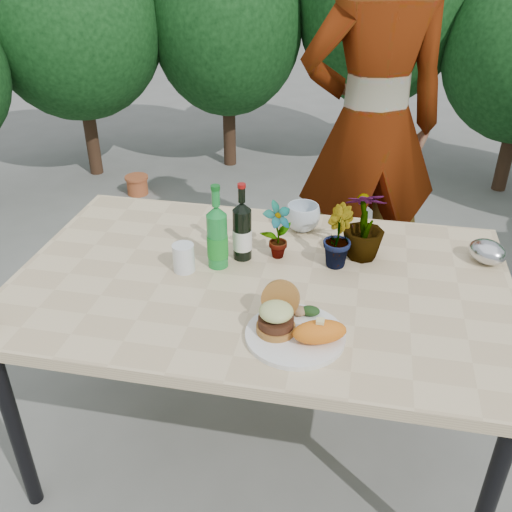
% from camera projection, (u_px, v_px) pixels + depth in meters
% --- Properties ---
extents(ground, '(80.00, 80.00, 0.00)m').
position_uv_depth(ground, '(260.00, 438.00, 2.24)').
color(ground, slate).
rests_on(ground, ground).
extents(patio_table, '(1.60, 1.00, 0.75)m').
position_uv_depth(patio_table, '(261.00, 293.00, 1.88)').
color(patio_table, beige).
rests_on(patio_table, ground).
extents(shrub_hedge, '(6.99, 5.07, 2.12)m').
position_uv_depth(shrub_hedge, '(379.00, 74.00, 2.75)').
color(shrub_hedge, '#382316').
rests_on(shrub_hedge, ground).
extents(dinner_plate, '(0.28, 0.28, 0.01)m').
position_uv_depth(dinner_plate, '(295.00, 335.00, 1.59)').
color(dinner_plate, white).
rests_on(dinner_plate, patio_table).
extents(burger_stack, '(0.11, 0.16, 0.11)m').
position_uv_depth(burger_stack, '(277.00, 314.00, 1.58)').
color(burger_stack, '#B7722D').
rests_on(burger_stack, dinner_plate).
extents(sweet_potato, '(0.17, 0.12, 0.06)m').
position_uv_depth(sweet_potato, '(320.00, 332.00, 1.54)').
color(sweet_potato, orange).
rests_on(sweet_potato, dinner_plate).
extents(grilled_veg, '(0.08, 0.05, 0.03)m').
position_uv_depth(grilled_veg, '(306.00, 311.00, 1.65)').
color(grilled_veg, olive).
rests_on(grilled_veg, dinner_plate).
extents(wine_bottle, '(0.07, 0.07, 0.27)m').
position_uv_depth(wine_bottle, '(242.00, 232.00, 1.91)').
color(wine_bottle, black).
rests_on(wine_bottle, patio_table).
extents(sparkling_water, '(0.07, 0.07, 0.29)m').
position_uv_depth(sparkling_water, '(217.00, 238.00, 1.87)').
color(sparkling_water, '#178331').
rests_on(sparkling_water, patio_table).
extents(plastic_cup, '(0.07, 0.07, 0.09)m').
position_uv_depth(plastic_cup, '(184.00, 258.00, 1.87)').
color(plastic_cup, white).
rests_on(plastic_cup, patio_table).
extents(seedling_left, '(0.13, 0.13, 0.20)m').
position_uv_depth(seedling_left, '(278.00, 231.00, 1.92)').
color(seedling_left, '#20561D').
rests_on(seedling_left, patio_table).
extents(seedling_mid, '(0.12, 0.14, 0.21)m').
position_uv_depth(seedling_mid, '(337.00, 236.00, 1.88)').
color(seedling_mid, '#24511B').
rests_on(seedling_mid, patio_table).
extents(seedling_right, '(0.16, 0.16, 0.25)m').
position_uv_depth(seedling_right, '(365.00, 224.00, 1.91)').
color(seedling_right, '#29581E').
rests_on(seedling_right, patio_table).
extents(blue_bowl, '(0.13, 0.13, 0.10)m').
position_uv_depth(blue_bowl, '(303.00, 217.00, 2.11)').
color(blue_bowl, silver).
rests_on(blue_bowl, patio_table).
extents(foil_packet_right, '(0.17, 0.17, 0.08)m').
position_uv_depth(foil_packet_right, '(487.00, 252.00, 1.92)').
color(foil_packet_right, silver).
rests_on(foil_packet_right, patio_table).
extents(person, '(0.78, 0.63, 1.87)m').
position_uv_depth(person, '(372.00, 128.00, 2.59)').
color(person, '#8D5E46').
rests_on(person, ground).
extents(terracotta_pot, '(0.17, 0.17, 0.14)m').
position_uv_depth(terracotta_pot, '(137.00, 185.00, 4.18)').
color(terracotta_pot, '#B4562E').
rests_on(terracotta_pot, ground).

